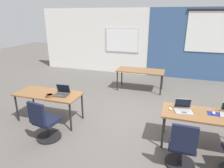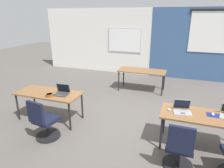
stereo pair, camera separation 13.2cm
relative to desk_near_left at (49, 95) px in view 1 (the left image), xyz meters
The scene contains 13 objects.
ground_plane 1.96m from the desk_near_left, 18.92° to the left, with size 24.00×24.00×0.00m.
back_wall_assembly 5.18m from the desk_near_left, 69.39° to the left, with size 10.00×0.27×2.80m.
desk_near_left is the anchor object (origin of this frame).
desk_near_right 3.50m from the desk_near_left, ahead, with size 1.60×0.70×0.72m.
desk_far_center 3.30m from the desk_near_left, 57.99° to the left, with size 1.60×0.70×0.72m.
laptop_near_right_inner 3.10m from the desk_near_left, ahead, with size 0.38×0.35×0.23m.
mouse_near_right_inner 2.85m from the desk_near_left, ahead, with size 0.09×0.11×0.03m.
chair_near_right_inner 3.20m from the desk_near_left, 13.49° to the right, with size 0.52×0.54×0.92m.
mousepad_near_right_end 3.65m from the desk_near_left, ahead, with size 0.22×0.19×0.00m.
mouse_near_right_end 3.65m from the desk_near_left, ahead, with size 0.06×0.10×0.03m.
laptop_near_left_inner 0.39m from the desk_near_left, ahead, with size 0.35×0.31×0.23m.
chair_near_left_inner 0.91m from the desk_near_left, 62.05° to the right, with size 0.52×0.57×0.92m.
snack_bowl 0.27m from the desk_near_left, 48.07° to the right, with size 0.18×0.18×0.06m.
Camera 1 is at (1.09, -4.38, 2.52)m, focal length 31.86 mm.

